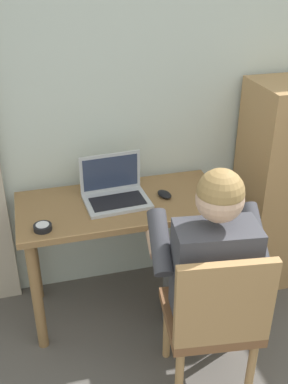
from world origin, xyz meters
The scene contains 8 objects.
wall_back centered at (0.00, 2.20, 1.25)m, with size 4.80×0.05×2.50m, color silver.
desk centered at (-0.48, 1.87, 0.60)m, with size 1.12×0.52×0.73m.
dresser centered at (0.58, 1.94, 0.65)m, with size 0.55×0.44×1.29m.
chair centered at (-0.21, 1.17, 0.48)m, with size 0.47×0.45×0.86m.
person_seated centered at (-0.19, 1.35, 0.66)m, with size 0.58×0.62×1.18m.
laptop centered at (-0.51, 1.90, 0.78)m, with size 0.36×0.27×0.24m.
computer_mouse centered at (-0.24, 1.86, 0.74)m, with size 0.06×0.10×0.03m, color black.
desk_clock centered at (-0.91, 1.70, 0.74)m, with size 0.09×0.09×0.03m.
Camera 1 is at (-0.91, -0.22, 1.96)m, focal length 42.47 mm.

